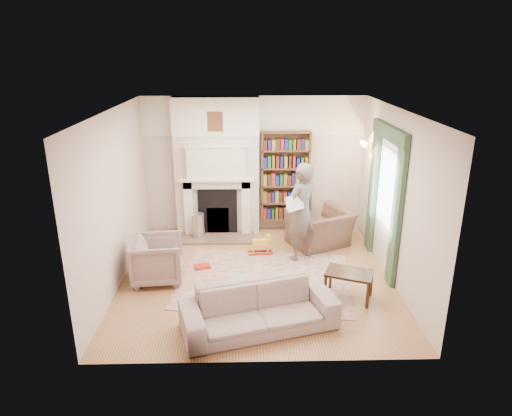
{
  "coord_description": "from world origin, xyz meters",
  "views": [
    {
      "loc": [
        -0.17,
        -6.96,
        3.68
      ],
      "look_at": [
        0.0,
        0.25,
        1.15
      ],
      "focal_mm": 32.0,
      "sensor_mm": 36.0,
      "label": 1
    }
  ],
  "objects_px": {
    "armchair_reading": "(320,228)",
    "rocking_horse": "(260,244)",
    "bookcase": "(285,177)",
    "man_reading": "(301,212)",
    "coffee_table": "(348,285)",
    "sofa": "(259,308)",
    "armchair_left": "(158,259)",
    "paraffin_heater": "(199,227)"
  },
  "relations": [
    {
      "from": "armchair_reading",
      "to": "sofa",
      "type": "distance_m",
      "value": 3.09
    },
    {
      "from": "bookcase",
      "to": "rocking_horse",
      "type": "height_order",
      "value": "bookcase"
    },
    {
      "from": "coffee_table",
      "to": "paraffin_heater",
      "type": "relative_size",
      "value": 1.27
    },
    {
      "from": "man_reading",
      "to": "coffee_table",
      "type": "height_order",
      "value": "man_reading"
    },
    {
      "from": "armchair_reading",
      "to": "rocking_horse",
      "type": "xyz_separation_m",
      "value": [
        -1.18,
        -0.4,
        -0.16
      ]
    },
    {
      "from": "armchair_left",
      "to": "paraffin_heater",
      "type": "distance_m",
      "value": 1.79
    },
    {
      "from": "bookcase",
      "to": "coffee_table",
      "type": "bearing_deg",
      "value": -75.23
    },
    {
      "from": "paraffin_heater",
      "to": "sofa",
      "type": "bearing_deg",
      "value": -70.3
    },
    {
      "from": "bookcase",
      "to": "rocking_horse",
      "type": "bearing_deg",
      "value": -114.29
    },
    {
      "from": "bookcase",
      "to": "coffee_table",
      "type": "distance_m",
      "value": 3.12
    },
    {
      "from": "man_reading",
      "to": "rocking_horse",
      "type": "distance_m",
      "value": 1.04
    },
    {
      "from": "armchair_reading",
      "to": "man_reading",
      "type": "distance_m",
      "value": 0.93
    },
    {
      "from": "armchair_left",
      "to": "coffee_table",
      "type": "bearing_deg",
      "value": -108.45
    },
    {
      "from": "coffee_table",
      "to": "rocking_horse",
      "type": "relative_size",
      "value": 1.55
    },
    {
      "from": "bookcase",
      "to": "sofa",
      "type": "distance_m",
      "value": 3.8
    },
    {
      "from": "bookcase",
      "to": "coffee_table",
      "type": "relative_size",
      "value": 2.64
    },
    {
      "from": "man_reading",
      "to": "coffee_table",
      "type": "relative_size",
      "value": 2.6
    },
    {
      "from": "bookcase",
      "to": "armchair_left",
      "type": "height_order",
      "value": "bookcase"
    },
    {
      "from": "man_reading",
      "to": "paraffin_heater",
      "type": "relative_size",
      "value": 3.31
    },
    {
      "from": "man_reading",
      "to": "coffee_table",
      "type": "xyz_separation_m",
      "value": [
        0.58,
        -1.44,
        -0.68
      ]
    },
    {
      "from": "armchair_left",
      "to": "sofa",
      "type": "bearing_deg",
      "value": -137.36
    },
    {
      "from": "rocking_horse",
      "to": "man_reading",
      "type": "bearing_deg",
      "value": -19.34
    },
    {
      "from": "armchair_reading",
      "to": "armchair_left",
      "type": "relative_size",
      "value": 1.33
    },
    {
      "from": "armchair_reading",
      "to": "coffee_table",
      "type": "distance_m",
      "value": 2.05
    },
    {
      "from": "armchair_reading",
      "to": "bookcase",
      "type": "bearing_deg",
      "value": -78.29
    },
    {
      "from": "armchair_left",
      "to": "man_reading",
      "type": "xyz_separation_m",
      "value": [
        2.47,
        0.78,
        0.53
      ]
    },
    {
      "from": "man_reading",
      "to": "armchair_reading",
      "type": "bearing_deg",
      "value": -164.19
    },
    {
      "from": "bookcase",
      "to": "paraffin_heater",
      "type": "bearing_deg",
      "value": -164.66
    },
    {
      "from": "coffee_table",
      "to": "rocking_horse",
      "type": "bearing_deg",
      "value": 150.65
    },
    {
      "from": "armchair_reading",
      "to": "sofa",
      "type": "xyz_separation_m",
      "value": [
        -1.28,
        -2.81,
        -0.05
      ]
    },
    {
      "from": "armchair_left",
      "to": "man_reading",
      "type": "distance_m",
      "value": 2.64
    },
    {
      "from": "paraffin_heater",
      "to": "armchair_left",
      "type": "bearing_deg",
      "value": -106.59
    },
    {
      "from": "armchair_left",
      "to": "man_reading",
      "type": "relative_size",
      "value": 0.45
    },
    {
      "from": "sofa",
      "to": "rocking_horse",
      "type": "distance_m",
      "value": 2.41
    },
    {
      "from": "armchair_reading",
      "to": "armchair_left",
      "type": "height_order",
      "value": "armchair_left"
    },
    {
      "from": "sofa",
      "to": "coffee_table",
      "type": "relative_size",
      "value": 3.01
    },
    {
      "from": "armchair_reading",
      "to": "rocking_horse",
      "type": "distance_m",
      "value": 1.26
    },
    {
      "from": "armchair_reading",
      "to": "paraffin_heater",
      "type": "height_order",
      "value": "armchair_reading"
    },
    {
      "from": "rocking_horse",
      "to": "coffee_table",
      "type": "bearing_deg",
      "value": -55.62
    },
    {
      "from": "bookcase",
      "to": "paraffin_heater",
      "type": "relative_size",
      "value": 3.36
    },
    {
      "from": "sofa",
      "to": "paraffin_heater",
      "type": "bearing_deg",
      "value": 93.6
    },
    {
      "from": "armchair_left",
      "to": "paraffin_heater",
      "type": "height_order",
      "value": "armchair_left"
    }
  ]
}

